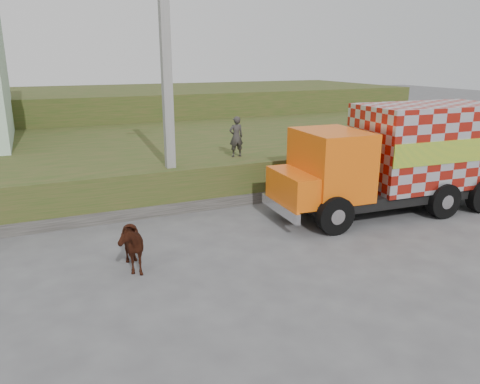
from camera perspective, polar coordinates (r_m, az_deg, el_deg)
name	(u,v)px	position (r m, az deg, el deg)	size (l,w,h in m)	color
ground	(255,253)	(12.74, 1.89, -7.47)	(120.00, 120.00, 0.00)	#474749
embankment	(160,157)	(21.57, -9.72, 4.28)	(40.00, 12.00, 1.50)	#2B4416
embankment_far	(114,112)	(33.10, -15.07, 9.37)	(40.00, 12.00, 3.00)	#2B4416
retaining_strip	(146,211)	(15.81, -11.37, -2.25)	(16.00, 0.50, 0.40)	#595651
utility_pole	(167,90)	(15.68, -8.86, 12.20)	(1.20, 0.30, 8.00)	gray
cargo_truck	(401,157)	(16.67, 19.00, 4.00)	(8.17, 3.15, 3.59)	black
cow	(127,243)	(11.94, -13.58, -6.08)	(0.73, 1.61, 1.36)	black
pedestrian	(236,137)	(17.47, -0.47, 6.76)	(0.55, 0.36, 1.51)	#312D2B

